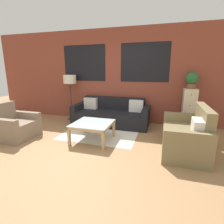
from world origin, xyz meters
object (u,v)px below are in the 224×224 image
at_px(floor_lamp, 70,81).
at_px(potted_plant, 192,80).
at_px(drawer_cabinet, 189,109).
at_px(couch_dark, 111,115).
at_px(settee_vintage, 187,136).
at_px(armchair_corner, 15,126).
at_px(coffee_table, 93,125).

relative_size(floor_lamp, potted_plant, 3.34).
bearing_deg(drawer_cabinet, couch_dark, -174.63).
relative_size(settee_vintage, armchair_corner, 1.71).
height_order(couch_dark, armchair_corner, armchair_corner).
height_order(couch_dark, drawer_cabinet, drawer_cabinet).
relative_size(couch_dark, drawer_cabinet, 1.99).
bearing_deg(couch_dark, drawer_cabinet, 5.37).
bearing_deg(coffee_table, drawer_cabinet, 35.11).
distance_m(coffee_table, drawer_cabinet, 2.66).
distance_m(armchair_corner, coffee_table, 1.90).
distance_m(settee_vintage, drawer_cabinet, 1.50).
bearing_deg(floor_lamp, drawer_cabinet, 0.48).
bearing_deg(potted_plant, couch_dark, -174.63).
bearing_deg(potted_plant, armchair_corner, -154.88).
bearing_deg(potted_plant, drawer_cabinet, -90.00).
relative_size(couch_dark, potted_plant, 5.14).
height_order(settee_vintage, coffee_table, settee_vintage).
distance_m(couch_dark, floor_lamp, 1.73).
relative_size(coffee_table, drawer_cabinet, 0.77).
xyz_separation_m(couch_dark, drawer_cabinet, (2.14, 0.20, 0.28)).
height_order(armchair_corner, floor_lamp, floor_lamp).
relative_size(settee_vintage, potted_plant, 3.37).
bearing_deg(armchair_corner, couch_dark, 41.76).
distance_m(couch_dark, drawer_cabinet, 2.17).
distance_m(couch_dark, armchair_corner, 2.54).
height_order(floor_lamp, drawer_cabinet, floor_lamp).
distance_m(coffee_table, potted_plant, 2.83).
xyz_separation_m(couch_dark, coffee_table, (-0.03, -1.33, 0.09)).
bearing_deg(potted_plant, settee_vintage, -97.01).
bearing_deg(couch_dark, potted_plant, 5.37).
bearing_deg(armchair_corner, coffee_table, 11.06).
relative_size(couch_dark, settee_vintage, 1.52).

